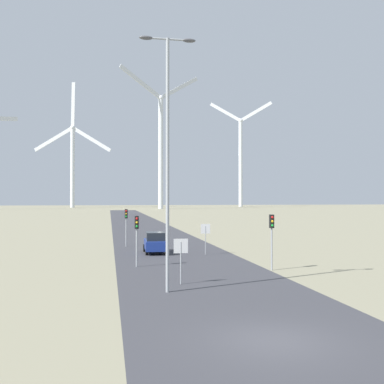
# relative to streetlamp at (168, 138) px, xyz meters

# --- Properties ---
(ground_plane) EXTENTS (600.00, 600.00, 0.00)m
(ground_plane) POSITION_rel_streetlamp_xyz_m (2.53, -8.29, -7.84)
(ground_plane) COLOR gray
(road_surface) EXTENTS (10.00, 240.00, 0.01)m
(road_surface) POSITION_rel_streetlamp_xyz_m (2.53, 39.71, -7.84)
(road_surface) COLOR #38383D
(road_surface) RESTS_ON ground
(streetlamp) EXTENTS (2.92, 0.32, 13.03)m
(streetlamp) POSITION_rel_streetlamp_xyz_m (0.00, 0.00, 0.00)
(streetlamp) COLOR #93999E
(streetlamp) RESTS_ON ground
(stop_sign_near) EXTENTS (0.81, 0.07, 2.53)m
(stop_sign_near) POSITION_rel_streetlamp_xyz_m (1.00, 1.95, -6.07)
(stop_sign_near) COLOR #93999E
(stop_sign_near) RESTS_ON ground
(stop_sign_far) EXTENTS (0.81, 0.07, 2.59)m
(stop_sign_far) POSITION_rel_streetlamp_xyz_m (5.11, 14.45, -6.03)
(stop_sign_far) COLOR #93999E
(stop_sign_far) RESTS_ON ground
(traffic_light_post_near_left) EXTENTS (0.28, 0.34, 3.54)m
(traffic_light_post_near_left) POSITION_rel_streetlamp_xyz_m (-1.03, 8.75, -5.24)
(traffic_light_post_near_left) COLOR #93999E
(traffic_light_post_near_left) RESTS_ON ground
(traffic_light_post_near_right) EXTENTS (0.28, 0.33, 3.70)m
(traffic_light_post_near_right) POSITION_rel_streetlamp_xyz_m (7.70, 5.64, -5.13)
(traffic_light_post_near_right) COLOR #93999E
(traffic_light_post_near_right) RESTS_ON ground
(traffic_light_post_mid_left) EXTENTS (0.28, 0.34, 3.70)m
(traffic_light_post_mid_left) POSITION_rel_streetlamp_xyz_m (-1.26, 22.07, -5.13)
(traffic_light_post_mid_left) COLOR #93999E
(traffic_light_post_mid_left) RESTS_ON ground
(car_approaching) EXTENTS (1.94, 4.16, 1.83)m
(car_approaching) POSITION_rel_streetlamp_xyz_m (1.04, 16.35, -6.93)
(car_approaching) COLOR navy
(car_approaching) RESTS_ON ground
(wind_turbine_left) EXTENTS (39.66, 13.38, 64.68)m
(wind_turbine_left) POSITION_rel_streetlamp_xyz_m (-21.45, 215.29, 18.61)
(wind_turbine_left) COLOR silver
(wind_turbine_left) RESTS_ON ground
(wind_turbine_center) EXTENTS (37.78, 17.34, 63.08)m
(wind_turbine_center) POSITION_rel_streetlamp_xyz_m (20.14, 179.84, 23.51)
(wind_turbine_center) COLOR silver
(wind_turbine_center) RESTS_ON ground
(wind_turbine_right) EXTENTS (33.68, 13.03, 60.45)m
(wind_turbine_right) POSITION_rel_streetlamp_xyz_m (71.31, 224.91, 22.45)
(wind_turbine_right) COLOR silver
(wind_turbine_right) RESTS_ON ground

